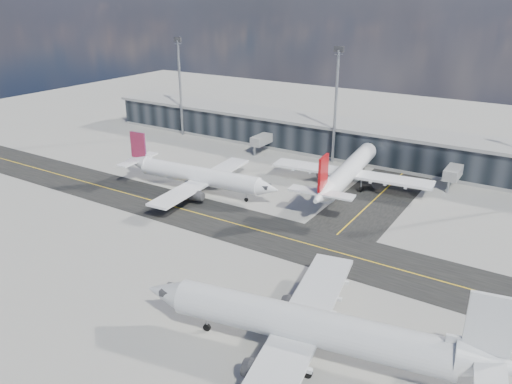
% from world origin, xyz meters
% --- Properties ---
extents(ground, '(300.00, 300.00, 0.00)m').
position_xyz_m(ground, '(0.00, 0.00, 0.00)').
color(ground, gray).
rests_on(ground, ground).
extents(taxiway_lanes, '(180.00, 63.00, 0.03)m').
position_xyz_m(taxiway_lanes, '(3.91, 10.74, 0.01)').
color(taxiway_lanes, black).
rests_on(taxiway_lanes, ground).
extents(terminal_concourse, '(152.00, 19.80, 8.80)m').
position_xyz_m(terminal_concourse, '(0.04, 54.93, 4.09)').
color(terminal_concourse, black).
rests_on(terminal_concourse, ground).
extents(floodlight_masts, '(102.50, 0.70, 28.90)m').
position_xyz_m(floodlight_masts, '(0.00, 48.00, 15.61)').
color(floodlight_masts, gray).
rests_on(floodlight_masts, ground).
extents(airliner_af, '(38.71, 33.03, 11.46)m').
position_xyz_m(airliner_af, '(-16.41, 13.14, 3.79)').
color(airliner_af, white).
rests_on(airliner_af, ground).
extents(airliner_redtail, '(36.25, 42.45, 12.57)m').
position_xyz_m(airliner_redtail, '(10.66, 32.29, 4.15)').
color(airliner_redtail, white).
rests_on(airliner_redtail, ground).
extents(airliner_near, '(44.25, 37.94, 13.15)m').
position_xyz_m(airliner_near, '(28.69, -21.85, 4.34)').
color(airliner_near, silver).
rests_on(airliner_near, ground).
extents(baggage_tug, '(3.01, 1.91, 1.76)m').
position_xyz_m(baggage_tug, '(-18.21, 9.64, 0.88)').
color(baggage_tug, yellow).
rests_on(baggage_tug, ground).
extents(service_van, '(4.79, 6.34, 1.60)m').
position_xyz_m(service_van, '(5.97, 44.00, 0.80)').
color(service_van, white).
rests_on(service_van, ground).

